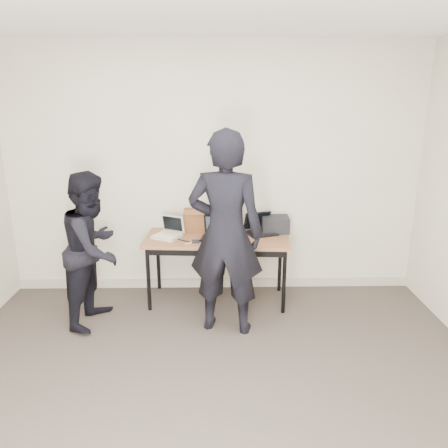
{
  "coord_description": "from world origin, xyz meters",
  "views": [
    {
      "loc": [
        0.03,
        -2.44,
        2.15
      ],
      "look_at": [
        0.1,
        1.6,
        0.95
      ],
      "focal_mm": 35.0,
      "sensor_mm": 36.0,
      "label": 1
    }
  ],
  "objects_px": {
    "equipment_box": "(275,224)",
    "person_observer": "(93,249)",
    "person_typist": "(226,234)",
    "desk": "(217,243)",
    "leather_satchel": "(201,220)",
    "laptop_beige": "(168,233)",
    "laptop_center": "(216,233)",
    "laptop_right": "(260,229)"
  },
  "relations": [
    {
      "from": "laptop_center",
      "to": "person_observer",
      "type": "distance_m",
      "value": 1.23
    },
    {
      "from": "laptop_right",
      "to": "laptop_center",
      "type": "bearing_deg",
      "value": -179.89
    },
    {
      "from": "laptop_beige",
      "to": "laptop_center",
      "type": "relative_size",
      "value": 1.03
    },
    {
      "from": "laptop_beige",
      "to": "person_observer",
      "type": "distance_m",
      "value": 0.79
    },
    {
      "from": "laptop_beige",
      "to": "laptop_right",
      "type": "distance_m",
      "value": 0.98
    },
    {
      "from": "equipment_box",
      "to": "person_typist",
      "type": "xyz_separation_m",
      "value": [
        -0.56,
        -0.78,
        0.14
      ]
    },
    {
      "from": "laptop_center",
      "to": "equipment_box",
      "type": "xyz_separation_m",
      "value": [
        0.64,
        0.21,
        0.03
      ]
    },
    {
      "from": "person_typist",
      "to": "person_observer",
      "type": "height_order",
      "value": "person_typist"
    },
    {
      "from": "laptop_center",
      "to": "laptop_right",
      "type": "height_order",
      "value": "laptop_center"
    },
    {
      "from": "laptop_center",
      "to": "leather_satchel",
      "type": "distance_m",
      "value": 0.31
    },
    {
      "from": "laptop_beige",
      "to": "laptop_right",
      "type": "height_order",
      "value": "laptop_right"
    },
    {
      "from": "laptop_center",
      "to": "leather_satchel",
      "type": "xyz_separation_m",
      "value": [
        -0.17,
        0.24,
        0.08
      ]
    },
    {
      "from": "desk",
      "to": "laptop_beige",
      "type": "height_order",
      "value": "laptop_beige"
    },
    {
      "from": "laptop_right",
      "to": "leather_satchel",
      "type": "relative_size",
      "value": 1.02
    },
    {
      "from": "desk",
      "to": "laptop_right",
      "type": "relative_size",
      "value": 4.14
    },
    {
      "from": "desk",
      "to": "person_typist",
      "type": "xyz_separation_m",
      "value": [
        0.08,
        -0.58,
        0.28
      ]
    },
    {
      "from": "person_typist",
      "to": "person_observer",
      "type": "distance_m",
      "value": 1.28
    },
    {
      "from": "equipment_box",
      "to": "person_observer",
      "type": "xyz_separation_m",
      "value": [
        -1.81,
        -0.59,
        -0.06
      ]
    },
    {
      "from": "laptop_center",
      "to": "laptop_right",
      "type": "bearing_deg",
      "value": 29.38
    },
    {
      "from": "desk",
      "to": "leather_satchel",
      "type": "height_order",
      "value": "leather_satchel"
    },
    {
      "from": "leather_satchel",
      "to": "person_typist",
      "type": "distance_m",
      "value": 0.86
    },
    {
      "from": "desk",
      "to": "person_observer",
      "type": "relative_size",
      "value": 1.03
    },
    {
      "from": "desk",
      "to": "equipment_box",
      "type": "relative_size",
      "value": 5.3
    },
    {
      "from": "desk",
      "to": "person_observer",
      "type": "bearing_deg",
      "value": -157.63
    },
    {
      "from": "leather_satchel",
      "to": "person_typist",
      "type": "bearing_deg",
      "value": -73.27
    },
    {
      "from": "desk",
      "to": "laptop_center",
      "type": "bearing_deg",
      "value": -114.44
    },
    {
      "from": "laptop_center",
      "to": "person_observer",
      "type": "relative_size",
      "value": 0.23
    },
    {
      "from": "laptop_center",
      "to": "equipment_box",
      "type": "height_order",
      "value": "laptop_center"
    },
    {
      "from": "laptop_beige",
      "to": "leather_satchel",
      "type": "bearing_deg",
      "value": 58.53
    },
    {
      "from": "laptop_right",
      "to": "person_typist",
      "type": "bearing_deg",
      "value": -136.4
    },
    {
      "from": "laptop_beige",
      "to": "leather_satchel",
      "type": "height_order",
      "value": "leather_satchel"
    },
    {
      "from": "equipment_box",
      "to": "laptop_center",
      "type": "bearing_deg",
      "value": -162.02
    },
    {
      "from": "person_observer",
      "to": "person_typist",
      "type": "bearing_deg",
      "value": -86.5
    },
    {
      "from": "leather_satchel",
      "to": "laptop_right",
      "type": "bearing_deg",
      "value": -8.44
    },
    {
      "from": "desk",
      "to": "laptop_right",
      "type": "height_order",
      "value": "laptop_right"
    },
    {
      "from": "laptop_beige",
      "to": "person_typist",
      "type": "distance_m",
      "value": 0.86
    },
    {
      "from": "laptop_beige",
      "to": "leather_satchel",
      "type": "distance_m",
      "value": 0.4
    },
    {
      "from": "equipment_box",
      "to": "leather_satchel",
      "type": "bearing_deg",
      "value": 177.48
    },
    {
      "from": "person_typist",
      "to": "person_observer",
      "type": "xyz_separation_m",
      "value": [
        -1.26,
        0.18,
        -0.2
      ]
    },
    {
      "from": "desk",
      "to": "equipment_box",
      "type": "height_order",
      "value": "equipment_box"
    },
    {
      "from": "laptop_beige",
      "to": "person_observer",
      "type": "bearing_deg",
      "value": -120.77
    },
    {
      "from": "leather_satchel",
      "to": "person_observer",
      "type": "height_order",
      "value": "person_observer"
    }
  ]
}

